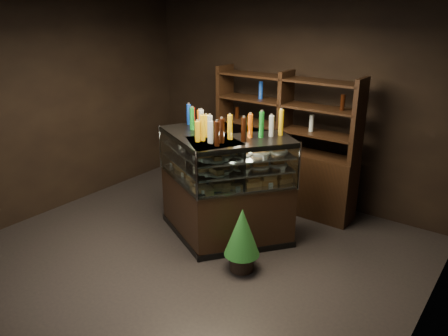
{
  "coord_description": "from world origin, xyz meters",
  "views": [
    {
      "loc": [
        3.03,
        -3.3,
        2.81
      ],
      "look_at": [
        0.16,
        0.58,
        1.03
      ],
      "focal_mm": 35.0,
      "sensor_mm": 36.0,
      "label": 1
    }
  ],
  "objects": [
    {
      "name": "back_shelving",
      "position": [
        0.14,
        2.05,
        0.61
      ],
      "size": [
        2.17,
        0.43,
        2.0
      ],
      "rotation": [
        0.0,
        0.0,
        -0.0
      ],
      "color": "black",
      "rests_on": "ground"
    },
    {
      "name": "bottles_top",
      "position": [
        0.02,
        0.69,
        1.5
      ],
      "size": [
        1.37,
        0.87,
        0.3
      ],
      "color": "silver",
      "rests_on": "display_case"
    },
    {
      "name": "room_shell",
      "position": [
        0.0,
        0.0,
        1.94
      ],
      "size": [
        5.02,
        5.02,
        3.01
      ],
      "color": "black",
      "rests_on": "ground"
    },
    {
      "name": "ground",
      "position": [
        0.0,
        0.0,
        0.0
      ],
      "size": [
        5.0,
        5.0,
        0.0
      ],
      "primitive_type": "plane",
      "color": "black",
      "rests_on": "ground"
    },
    {
      "name": "display_case",
      "position": [
        0.02,
        0.69,
        0.46
      ],
      "size": [
        1.87,
        1.38,
        1.37
      ],
      "rotation": [
        0.0,
        0.0,
        0.22
      ],
      "color": "black",
      "rests_on": "ground"
    },
    {
      "name": "food_display",
      "position": [
        0.02,
        0.68,
        1.05
      ],
      "size": [
        1.54,
        1.01,
        0.43
      ],
      "color": "#B17D3F",
      "rests_on": "display_case"
    },
    {
      "name": "potted_conifer",
      "position": [
        0.65,
        0.25,
        0.49
      ],
      "size": [
        0.4,
        0.4,
        0.86
      ],
      "rotation": [
        0.0,
        0.0,
        0.11
      ],
      "color": "black",
      "rests_on": "ground"
    }
  ]
}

